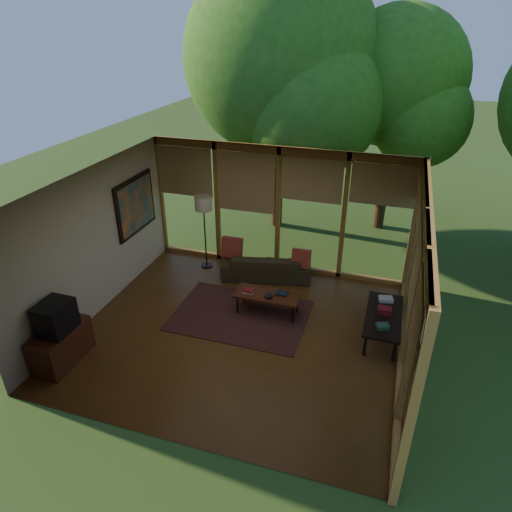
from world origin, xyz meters
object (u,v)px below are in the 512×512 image
(floor_lamp, at_px, (203,207))
(media_cabinet, at_px, (61,345))
(sofa, at_px, (266,265))
(television, at_px, (55,317))
(side_console, at_px, (384,317))
(coffee_table, at_px, (267,296))

(floor_lamp, bearing_deg, media_cabinet, -105.01)
(floor_lamp, bearing_deg, sofa, -1.74)
(television, bearing_deg, side_console, 24.42)
(sofa, xyz_separation_m, media_cabinet, (-2.38, -3.57, 0.03))
(floor_lamp, bearing_deg, coffee_table, -36.73)
(side_console, bearing_deg, coffee_table, 178.25)
(sofa, xyz_separation_m, floor_lamp, (-1.41, 0.04, 1.13))
(television, distance_m, floor_lamp, 3.78)
(floor_lamp, relative_size, side_console, 1.18)
(sofa, bearing_deg, floor_lamp, -14.15)
(sofa, xyz_separation_m, side_console, (2.49, -1.37, 0.14))
(coffee_table, bearing_deg, media_cabinet, -140.81)
(television, bearing_deg, sofa, 56.62)
(media_cabinet, bearing_deg, sofa, 56.39)
(media_cabinet, xyz_separation_m, floor_lamp, (0.97, 3.62, 1.11))
(coffee_table, distance_m, side_console, 2.09)
(sofa, height_order, side_console, sofa)
(media_cabinet, distance_m, floor_lamp, 3.90)
(media_cabinet, distance_m, television, 0.55)
(television, bearing_deg, floor_lamp, 75.28)
(floor_lamp, height_order, coffee_table, floor_lamp)
(floor_lamp, distance_m, coffee_table, 2.48)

